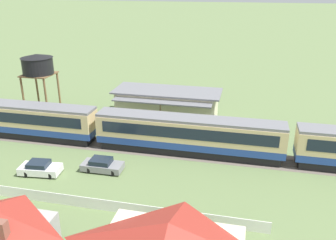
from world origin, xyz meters
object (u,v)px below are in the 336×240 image
water_tower (38,65)px  parked_car_white (40,168)px  passenger_train (191,134)px  parked_car_grey (102,165)px  station_building (167,104)px

water_tower → parked_car_white: water_tower is taller
water_tower → parked_car_white: 19.97m
parked_car_white → water_tower: bearing=114.2°
parked_car_white → passenger_train: bearing=23.6°
passenger_train → parked_car_grey: 10.10m
parked_car_grey → water_tower: bearing=136.1°
passenger_train → parked_car_grey: (-8.07, -5.82, -1.73)m
passenger_train → water_tower: 25.25m
station_building → water_tower: size_ratio=1.71×
station_building → parked_car_white: 19.84m
station_building → parked_car_grey: (-3.14, -15.68, -1.46)m
parked_car_grey → station_building: bearing=78.2°
station_building → parked_car_white: size_ratio=3.48×
passenger_train → parked_car_white: size_ratio=15.27×
parked_car_white → parked_car_grey: 6.09m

